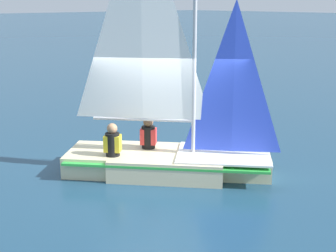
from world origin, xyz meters
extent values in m
plane|color=navy|center=(0.00, 0.00, 0.00)|extent=(260.00, 260.00, 0.00)
cube|color=beige|center=(0.00, 0.00, 0.23)|extent=(2.83, 2.75, 0.46)
cube|color=beige|center=(-1.27, -1.11, 0.23)|extent=(1.32, 1.31, 0.46)
cube|color=beige|center=(1.27, 1.11, 0.23)|extent=(1.63, 1.66, 0.46)
cube|color=green|center=(0.00, 0.00, 0.38)|extent=(4.24, 3.99, 0.05)
cube|color=silver|center=(-0.90, -0.78, 0.48)|extent=(2.42, 2.37, 0.04)
cylinder|color=#B7B7BC|center=(-0.41, -0.36, 3.09)|extent=(0.08, 0.08, 5.25)
cylinder|color=#B7B7BC|center=(0.41, 0.36, 1.19)|extent=(1.67, 1.48, 0.07)
pyramid|color=white|center=(0.41, 0.36, 3.41)|extent=(1.58, 1.39, 4.37)
pyramid|color=blue|center=(-1.02, -0.89, 2.12)|extent=(1.13, 1.00, 3.12)
cube|color=black|center=(1.69, 1.48, 0.16)|extent=(0.08, 0.08, 0.32)
cube|color=black|center=(0.55, 0.09, 0.23)|extent=(0.37, 0.37, 0.45)
cylinder|color=black|center=(0.55, 0.09, 0.71)|extent=(0.42, 0.42, 0.50)
cube|color=red|center=(0.55, 0.09, 0.73)|extent=(0.43, 0.42, 0.35)
sphere|color=brown|center=(0.55, 0.09, 1.05)|extent=(0.22, 0.22, 0.22)
cylinder|color=red|center=(0.55, 0.09, 1.14)|extent=(0.29, 0.29, 0.06)
cube|color=black|center=(0.65, 0.99, 0.23)|extent=(0.37, 0.37, 0.45)
cylinder|color=black|center=(0.65, 0.99, 0.71)|extent=(0.42, 0.42, 0.50)
cube|color=yellow|center=(0.65, 0.99, 0.73)|extent=(0.43, 0.42, 0.35)
sphere|color=#A87A56|center=(0.65, 0.99, 1.05)|extent=(0.22, 0.22, 0.22)
camera|label=1|loc=(-7.15, 6.40, 3.64)|focal=50.00mm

